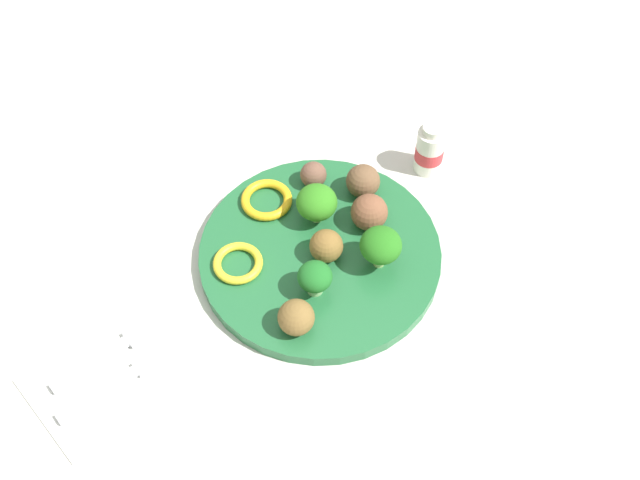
{
  "coord_description": "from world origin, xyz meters",
  "views": [
    {
      "loc": [
        -0.35,
        -0.38,
        0.75
      ],
      "look_at": [
        0.0,
        0.0,
        0.04
      ],
      "focal_mm": 43.7,
      "sensor_mm": 36.0,
      "label": 1
    }
  ],
  "objects_px": {
    "broccoli_floret_near_rim": "(315,277)",
    "meatball_far_rim": "(296,317)",
    "plate": "(320,254)",
    "yogurt_bottle": "(430,150)",
    "meatball_back_right": "(329,244)",
    "pepper_ring_front_right": "(238,263)",
    "broccoli_floret_mid_left": "(381,246)",
    "broccoli_floret_front_left": "(317,203)",
    "knife": "(127,376)",
    "pepper_ring_near_rim": "(268,199)",
    "napkin": "(113,370)",
    "meatball_front_right": "(313,175)",
    "fork": "(109,353)",
    "meatball_near_rim": "(363,181)",
    "meatball_mid_right": "(369,212)"
  },
  "relations": [
    {
      "from": "plate",
      "to": "meatball_near_rim",
      "type": "relative_size",
      "value": 6.8
    },
    {
      "from": "meatball_near_rim",
      "to": "pepper_ring_front_right",
      "type": "xyz_separation_m",
      "value": [
        -0.18,
        0.02,
        -0.02
      ]
    },
    {
      "from": "yogurt_bottle",
      "to": "pepper_ring_front_right",
      "type": "bearing_deg",
      "value": 172.82
    },
    {
      "from": "fork",
      "to": "yogurt_bottle",
      "type": "height_order",
      "value": "yogurt_bottle"
    },
    {
      "from": "broccoli_floret_front_left",
      "to": "broccoli_floret_near_rim",
      "type": "height_order",
      "value": "broccoli_floret_front_left"
    },
    {
      "from": "napkin",
      "to": "knife",
      "type": "height_order",
      "value": "knife"
    },
    {
      "from": "broccoli_floret_near_rim",
      "to": "meatball_near_rim",
      "type": "height_order",
      "value": "broccoli_floret_near_rim"
    },
    {
      "from": "broccoli_floret_front_left",
      "to": "meatball_front_right",
      "type": "xyz_separation_m",
      "value": [
        0.03,
        0.04,
        -0.01
      ]
    },
    {
      "from": "broccoli_floret_mid_left",
      "to": "napkin",
      "type": "height_order",
      "value": "broccoli_floret_mid_left"
    },
    {
      "from": "meatball_front_right",
      "to": "fork",
      "type": "distance_m",
      "value": 0.32
    },
    {
      "from": "broccoli_floret_near_rim",
      "to": "fork",
      "type": "bearing_deg",
      "value": 156.01
    },
    {
      "from": "pepper_ring_front_right",
      "to": "fork",
      "type": "xyz_separation_m",
      "value": [
        -0.17,
        0.01,
        -0.01
      ]
    },
    {
      "from": "meatball_back_right",
      "to": "meatball_front_right",
      "type": "bearing_deg",
      "value": 57.55
    },
    {
      "from": "broccoli_floret_mid_left",
      "to": "pepper_ring_front_right",
      "type": "relative_size",
      "value": 0.96
    },
    {
      "from": "meatball_far_rim",
      "to": "knife",
      "type": "distance_m",
      "value": 0.19
    },
    {
      "from": "broccoli_floret_front_left",
      "to": "pepper_ring_front_right",
      "type": "height_order",
      "value": "broccoli_floret_front_left"
    },
    {
      "from": "meatball_back_right",
      "to": "pepper_ring_front_right",
      "type": "xyz_separation_m",
      "value": [
        -0.09,
        0.06,
        -0.01
      ]
    },
    {
      "from": "broccoli_floret_mid_left",
      "to": "broccoli_floret_near_rim",
      "type": "bearing_deg",
      "value": 164.21
    },
    {
      "from": "pepper_ring_front_right",
      "to": "pepper_ring_near_rim",
      "type": "distance_m",
      "value": 0.1
    },
    {
      "from": "broccoli_floret_front_left",
      "to": "broccoli_floret_near_rim",
      "type": "bearing_deg",
      "value": -133.33
    },
    {
      "from": "fork",
      "to": "knife",
      "type": "bearing_deg",
      "value": -91.75
    },
    {
      "from": "pepper_ring_near_rim",
      "to": "napkin",
      "type": "bearing_deg",
      "value": -168.01
    },
    {
      "from": "broccoli_floret_front_left",
      "to": "meatball_back_right",
      "type": "distance_m",
      "value": 0.05
    },
    {
      "from": "broccoli_floret_mid_left",
      "to": "meatball_front_right",
      "type": "relative_size",
      "value": 1.7
    },
    {
      "from": "yogurt_bottle",
      "to": "meatball_far_rim",
      "type": "bearing_deg",
      "value": -166.13
    },
    {
      "from": "pepper_ring_front_right",
      "to": "pepper_ring_near_rim",
      "type": "bearing_deg",
      "value": 29.67
    },
    {
      "from": "meatball_near_rim",
      "to": "pepper_ring_near_rim",
      "type": "distance_m",
      "value": 0.12
    },
    {
      "from": "plate",
      "to": "fork",
      "type": "bearing_deg",
      "value": 167.24
    },
    {
      "from": "meatball_mid_right",
      "to": "meatball_front_right",
      "type": "bearing_deg",
      "value": 93.99
    },
    {
      "from": "broccoli_floret_near_rim",
      "to": "knife",
      "type": "height_order",
      "value": "broccoli_floret_near_rim"
    },
    {
      "from": "pepper_ring_near_rim",
      "to": "knife",
      "type": "relative_size",
      "value": 0.43
    },
    {
      "from": "plate",
      "to": "meatball_far_rim",
      "type": "relative_size",
      "value": 7.02
    },
    {
      "from": "meatball_front_right",
      "to": "meatball_mid_right",
      "type": "distance_m",
      "value": 0.09
    },
    {
      "from": "knife",
      "to": "pepper_ring_front_right",
      "type": "bearing_deg",
      "value": 8.64
    },
    {
      "from": "meatball_front_right",
      "to": "fork",
      "type": "height_order",
      "value": "meatball_front_right"
    },
    {
      "from": "yogurt_bottle",
      "to": "fork",
      "type": "bearing_deg",
      "value": 174.22
    },
    {
      "from": "broccoli_floret_front_left",
      "to": "pepper_ring_front_right",
      "type": "relative_size",
      "value": 0.88
    },
    {
      "from": "plate",
      "to": "meatball_back_right",
      "type": "bearing_deg",
      "value": -66.35
    },
    {
      "from": "napkin",
      "to": "fork",
      "type": "xyz_separation_m",
      "value": [
        0.01,
        0.02,
        0.0
      ]
    },
    {
      "from": "broccoli_floret_near_rim",
      "to": "pepper_ring_front_right",
      "type": "relative_size",
      "value": 0.77
    },
    {
      "from": "plate",
      "to": "meatball_mid_right",
      "type": "distance_m",
      "value": 0.08
    },
    {
      "from": "meatball_back_right",
      "to": "meatball_mid_right",
      "type": "xyz_separation_m",
      "value": [
        0.06,
        0.0,
        0.0
      ]
    },
    {
      "from": "plate",
      "to": "yogurt_bottle",
      "type": "bearing_deg",
      "value": 3.48
    },
    {
      "from": "broccoli_floret_front_left",
      "to": "meatball_back_right",
      "type": "relative_size",
      "value": 1.29
    },
    {
      "from": "pepper_ring_front_right",
      "to": "napkin",
      "type": "xyz_separation_m",
      "value": [
        -0.18,
        -0.01,
        -0.02
      ]
    },
    {
      "from": "pepper_ring_front_right",
      "to": "broccoli_floret_near_rim",
      "type": "bearing_deg",
      "value": -63.39
    },
    {
      "from": "broccoli_floret_near_rim",
      "to": "meatball_far_rim",
      "type": "xyz_separation_m",
      "value": [
        -0.05,
        -0.02,
        -0.01
      ]
    },
    {
      "from": "plate",
      "to": "pepper_ring_front_right",
      "type": "xyz_separation_m",
      "value": [
        -0.08,
        0.05,
        0.01
      ]
    },
    {
      "from": "plate",
      "to": "meatball_mid_right",
      "type": "bearing_deg",
      "value": -8.3
    },
    {
      "from": "meatball_far_rim",
      "to": "meatball_front_right",
      "type": "relative_size",
      "value": 1.23
    }
  ]
}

